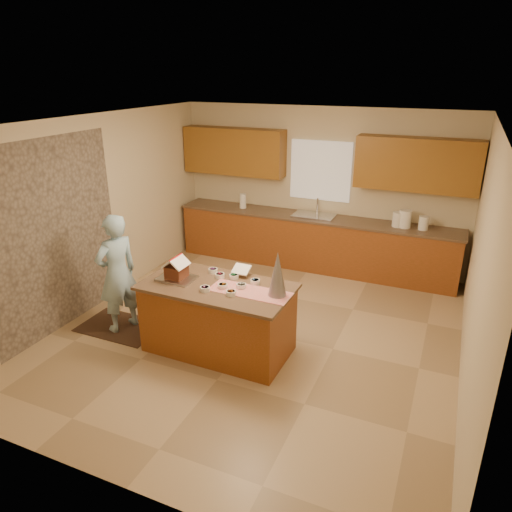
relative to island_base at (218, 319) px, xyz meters
The scene contains 28 objects.
floor 0.75m from the island_base, 64.37° to the left, with size 5.50×5.50×0.00m, color tan.
ceiling 2.36m from the island_base, 64.37° to the left, with size 5.50×5.50×0.00m, color silver.
wall_back 3.45m from the island_base, 85.33° to the left, with size 5.50×5.50×0.00m, color beige.
wall_front 2.39m from the island_base, 82.94° to the right, with size 5.50×5.50×0.00m, color beige.
wall_left 2.48m from the island_base, 165.79° to the left, with size 5.50×5.50×0.00m, color beige.
wall_right 2.98m from the island_base, 11.51° to the left, with size 5.50×5.50×0.00m, color beige.
stone_accent 2.37m from the island_base, behind, with size 2.50×2.50×0.00m, color gray.
window_curtain 3.52m from the island_base, 85.29° to the left, with size 1.05×0.03×1.00m, color white.
back_counter_base 3.03m from the island_base, 84.87° to the left, with size 4.80×0.60×0.88m, color brown.
back_counter_top 3.06m from the island_base, 84.87° to the left, with size 4.85×0.63×0.04m, color brown.
upper_cabinet_left 3.69m from the island_base, 112.20° to the left, with size 1.85×0.35×0.80m, color olive.
upper_cabinet_right 3.92m from the island_base, 59.85° to the left, with size 1.85×0.35×0.80m, color olive.
sink 3.06m from the island_base, 84.87° to the left, with size 0.70×0.45×0.12m, color silver.
faucet 3.27m from the island_base, 85.15° to the left, with size 0.03×0.03×0.28m, color silver.
island_base is the anchor object (origin of this frame).
island_top 0.44m from the island_base, ahead, with size 1.80×0.94×0.04m, color brown.
table_runner 0.63m from the island_base, ahead, with size 0.96×0.34×0.01m, color red.
baking_tray 0.71m from the island_base, behind, with size 0.44×0.33×0.02m, color silver.
cookbook 0.67m from the island_base, 67.56° to the left, with size 0.21×0.02×0.17m, color white.
tinsel_tree 1.04m from the island_base, ahead, with size 0.21×0.21×0.53m, color #A6A6B2.
rug 1.53m from the island_base, behind, with size 1.07×0.70×0.01m, color black.
boy 1.48m from the island_base, behind, with size 0.58×0.38×1.58m, color #9DC7DF.
canister_a 3.49m from the island_base, 61.38° to the left, with size 0.17×0.17×0.24m, color white.
canister_b 3.55m from the island_base, 59.82° to the left, with size 0.19×0.19×0.28m, color white.
canister_c 3.69m from the island_base, 55.96° to the left, with size 0.15×0.15×0.21m, color white.
paper_towel 3.26m from the island_base, 109.41° to the left, with size 0.12×0.12×0.26m, color white.
gingerbread_house 0.79m from the island_base, behind, with size 0.27×0.27×0.27m.
candy_bowls 0.50m from the island_base, 37.78° to the left, with size 0.73×0.62×0.05m.
Camera 1 is at (2.17, -5.02, 3.26)m, focal length 33.19 mm.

